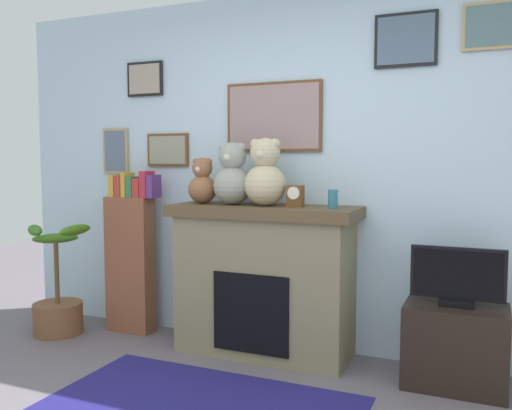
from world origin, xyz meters
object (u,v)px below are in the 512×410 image
(potted_plant, at_px, (58,302))
(teddy_bear_tan, at_px, (232,177))
(mantel_clock, at_px, (295,196))
(teddy_bear_cream, at_px, (265,175))
(teddy_bear_grey, at_px, (202,183))
(candle_jar, at_px, (333,199))
(bookshelf, at_px, (131,255))
(fireplace, at_px, (264,279))
(television, at_px, (457,278))
(tv_stand, at_px, (455,346))

(potted_plant, xyz_separation_m, teddy_bear_tan, (1.44, 0.23, 1.01))
(mantel_clock, bearing_deg, teddy_bear_cream, 179.78)
(teddy_bear_grey, relative_size, teddy_bear_tan, 0.75)
(candle_jar, bearing_deg, teddy_bear_cream, -179.93)
(bookshelf, height_order, candle_jar, bookshelf)
(teddy_bear_cream, bearing_deg, fireplace, 128.43)
(fireplace, height_order, television, fireplace)
(fireplace, bearing_deg, potted_plant, -171.60)
(mantel_clock, bearing_deg, potted_plant, -173.19)
(tv_stand, bearing_deg, television, -90.00)
(potted_plant, distance_m, teddy_bear_tan, 1.78)
(bookshelf, bearing_deg, teddy_bear_grey, -4.55)
(fireplace, xyz_separation_m, tv_stand, (1.29, -0.06, -0.29))
(potted_plant, height_order, mantel_clock, mantel_clock)
(fireplace, xyz_separation_m, teddy_bear_grey, (-0.48, -0.02, 0.68))
(tv_stand, xyz_separation_m, candle_jar, (-0.79, 0.05, 0.88))
(tv_stand, bearing_deg, candle_jar, 176.72)
(bookshelf, xyz_separation_m, television, (2.47, -0.10, 0.06))
(bookshelf, height_order, mantel_clock, bookshelf)
(fireplace, distance_m, mantel_clock, 0.65)
(teddy_bear_grey, bearing_deg, bookshelf, 175.45)
(television, bearing_deg, fireplace, 177.15)
(fireplace, height_order, bookshelf, bookshelf)
(teddy_bear_tan, bearing_deg, teddy_bear_cream, -0.01)
(television, bearing_deg, candle_jar, 176.62)
(bookshelf, bearing_deg, potted_plant, -150.59)
(mantel_clock, bearing_deg, teddy_bear_grey, 179.92)
(television, relative_size, candle_jar, 4.37)
(television, height_order, teddy_bear_grey, teddy_bear_grey)
(mantel_clock, xyz_separation_m, teddy_bear_grey, (-0.72, 0.00, 0.08))
(bookshelf, xyz_separation_m, teddy_bear_cream, (1.19, -0.06, 0.66))
(teddy_bear_grey, height_order, teddy_bear_tan, teddy_bear_tan)
(bookshelf, distance_m, teddy_bear_grey, 0.92)
(mantel_clock, bearing_deg, tv_stand, -2.38)
(potted_plant, bearing_deg, teddy_bear_tan, 9.06)
(television, xyz_separation_m, teddy_bear_tan, (-1.53, 0.05, 0.59))
(candle_jar, bearing_deg, teddy_bear_tan, -179.96)
(bookshelf, bearing_deg, tv_stand, -2.32)
(tv_stand, bearing_deg, mantel_clock, 177.62)
(mantel_clock, bearing_deg, television, -2.46)
(teddy_bear_cream, bearing_deg, teddy_bear_tan, 179.99)
(potted_plant, height_order, television, potted_plant)
(candle_jar, xyz_separation_m, teddy_bear_tan, (-0.74, -0.00, 0.14))
(teddy_bear_grey, bearing_deg, fireplace, 2.15)
(potted_plant, xyz_separation_m, mantel_clock, (1.92, 0.23, 0.88))
(fireplace, xyz_separation_m, candle_jar, (0.50, -0.02, 0.59))
(television, xyz_separation_m, teddy_bear_cream, (-1.28, 0.05, 0.60))
(candle_jar, bearing_deg, teddy_bear_grey, -179.98)
(television, distance_m, teddy_bear_tan, 1.64)
(mantel_clock, bearing_deg, teddy_bear_tan, 179.89)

